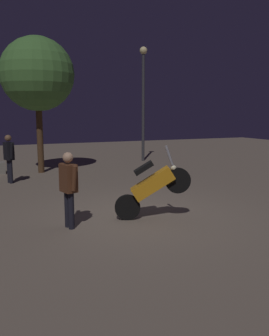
{
  "coord_description": "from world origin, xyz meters",
  "views": [
    {
      "loc": [
        -3.13,
        -7.03,
        2.31
      ],
      "look_at": [
        0.17,
        0.61,
        1.0
      ],
      "focal_mm": 37.19,
      "sensor_mm": 36.0,
      "label": 1
    }
  ],
  "objects": [
    {
      "name": "ground_plane",
      "position": [
        0.0,
        0.0,
        0.0
      ],
      "size": [
        40.0,
        40.0,
        0.0
      ],
      "primitive_type": "plane",
      "color": "#756656"
    },
    {
      "name": "person_rider_beside",
      "position": [
        -2.42,
        5.13,
        0.96
      ],
      "size": [
        0.34,
        0.66,
        1.61
      ],
      "rotation": [
        0.0,
        0.0,
        3.45
      ],
      "color": "black",
      "rests_on": "ground_plane"
    },
    {
      "name": "person_bystander_far",
      "position": [
        -1.64,
        -0.24,
        0.92
      ],
      "size": [
        0.32,
        0.66,
        1.55
      ],
      "rotation": [
        0.0,
        0.0,
        3.4
      ],
      "color": "black",
      "rests_on": "ground_plane"
    },
    {
      "name": "streetlamp_near",
      "position": [
        4.0,
        8.43,
        3.4
      ],
      "size": [
        0.36,
        0.36,
        5.42
      ],
      "color": "#38383D",
      "rests_on": "ground_plane"
    },
    {
      "name": "tree_left_bg",
      "position": [
        -1.14,
        6.88,
        3.77
      ],
      "size": [
        2.79,
        2.79,
        5.18
      ],
      "color": "#4C331E",
      "rests_on": "ground_plane"
    },
    {
      "name": "motorcycle_orange_foreground",
      "position": [
        0.16,
        -0.39,
        0.74
      ],
      "size": [
        1.6,
        0.65,
        1.63
      ],
      "rotation": [
        0.0,
        0.0,
        -0.34
      ],
      "color": "black",
      "rests_on": "ground_plane"
    }
  ]
}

